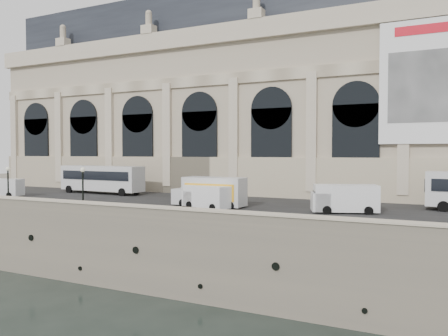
{
  "coord_description": "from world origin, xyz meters",
  "views": [
    {
      "loc": [
        23.71,
        -28.9,
        11.55
      ],
      "look_at": [
        -0.47,
        22.0,
        9.58
      ],
      "focal_mm": 35.0,
      "sensor_mm": 36.0,
      "label": 1
    }
  ],
  "objects_px": {
    "van_c": "(341,199)",
    "van_b": "(205,197)",
    "bus_left": "(102,178)",
    "van_a": "(0,188)",
    "box_truck": "(210,192)",
    "lamp_left": "(8,186)",
    "lamp_right": "(83,190)"
  },
  "relations": [
    {
      "from": "van_c",
      "to": "van_b",
      "type": "bearing_deg",
      "value": -169.71
    },
    {
      "from": "van_b",
      "to": "lamp_left",
      "type": "relative_size",
      "value": 1.35
    },
    {
      "from": "van_a",
      "to": "lamp_right",
      "type": "height_order",
      "value": "lamp_right"
    },
    {
      "from": "box_truck",
      "to": "bus_left",
      "type": "bearing_deg",
      "value": 161.94
    },
    {
      "from": "van_a",
      "to": "lamp_right",
      "type": "relative_size",
      "value": 1.29
    },
    {
      "from": "van_b",
      "to": "box_truck",
      "type": "distance_m",
      "value": 1.29
    },
    {
      "from": "lamp_left",
      "to": "box_truck",
      "type": "bearing_deg",
      "value": 22.53
    },
    {
      "from": "box_truck",
      "to": "lamp_right",
      "type": "relative_size",
      "value": 1.81
    },
    {
      "from": "van_a",
      "to": "box_truck",
      "type": "distance_m",
      "value": 28.62
    },
    {
      "from": "van_a",
      "to": "lamp_right",
      "type": "xyz_separation_m",
      "value": [
        19.86,
        -6.64,
        0.93
      ]
    },
    {
      "from": "box_truck",
      "to": "van_b",
      "type": "bearing_deg",
      "value": -87.48
    },
    {
      "from": "van_c",
      "to": "lamp_left",
      "type": "xyz_separation_m",
      "value": [
        -32.51,
        -9.22,
        0.69
      ]
    },
    {
      "from": "van_c",
      "to": "box_truck",
      "type": "relative_size",
      "value": 0.83
    },
    {
      "from": "box_truck",
      "to": "lamp_right",
      "type": "xyz_separation_m",
      "value": [
        -8.67,
        -8.83,
        0.55
      ]
    },
    {
      "from": "van_c",
      "to": "lamp_right",
      "type": "height_order",
      "value": "lamp_right"
    },
    {
      "from": "van_b",
      "to": "box_truck",
      "type": "bearing_deg",
      "value": 92.52
    },
    {
      "from": "van_a",
      "to": "lamp_left",
      "type": "relative_size",
      "value": 1.33
    },
    {
      "from": "bus_left",
      "to": "van_c",
      "type": "relative_size",
      "value": 2.06
    },
    {
      "from": "bus_left",
      "to": "van_a",
      "type": "distance_m",
      "value": 12.33
    },
    {
      "from": "van_c",
      "to": "bus_left",
      "type": "bearing_deg",
      "value": 170.71
    },
    {
      "from": "van_b",
      "to": "lamp_right",
      "type": "xyz_separation_m",
      "value": [
        -8.73,
        -7.59,
        0.91
      ]
    },
    {
      "from": "van_b",
      "to": "lamp_left",
      "type": "xyz_separation_m",
      "value": [
        -19.62,
        -6.88,
        0.85
      ]
    },
    {
      "from": "bus_left",
      "to": "lamp_left",
      "type": "relative_size",
      "value": 3.17
    },
    {
      "from": "bus_left",
      "to": "lamp_right",
      "type": "xyz_separation_m",
      "value": [
        11.12,
        -15.28,
        -0.02
      ]
    },
    {
      "from": "bus_left",
      "to": "van_a",
      "type": "xyz_separation_m",
      "value": [
        -8.74,
        -8.64,
        -0.95
      ]
    },
    {
      "from": "van_b",
      "to": "van_c",
      "type": "distance_m",
      "value": 13.09
    },
    {
      "from": "van_b",
      "to": "box_truck",
      "type": "relative_size",
      "value": 0.73
    },
    {
      "from": "bus_left",
      "to": "van_c",
      "type": "xyz_separation_m",
      "value": [
        32.73,
        -5.35,
        -0.77
      ]
    },
    {
      "from": "van_a",
      "to": "van_c",
      "type": "relative_size",
      "value": 0.86
    },
    {
      "from": "van_c",
      "to": "box_truck",
      "type": "xyz_separation_m",
      "value": [
        -12.94,
        -1.1,
        0.2
      ]
    },
    {
      "from": "lamp_left",
      "to": "lamp_right",
      "type": "height_order",
      "value": "lamp_right"
    },
    {
      "from": "van_a",
      "to": "lamp_left",
      "type": "height_order",
      "value": "lamp_left"
    }
  ]
}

